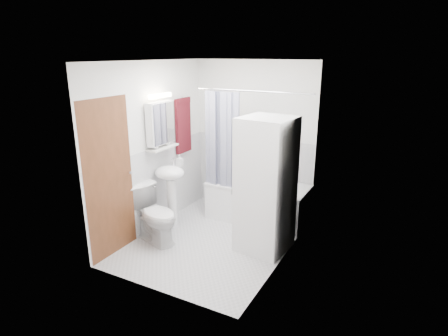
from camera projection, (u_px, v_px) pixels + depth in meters
The scene contains 20 objects.
floor at pixel (214, 240), 5.20m from camera, with size 2.60×2.60×0.00m, color silver.
room_walls at pixel (213, 135), 4.76m from camera, with size 2.60×2.60×2.60m.
wainscot at pixel (224, 193), 5.27m from camera, with size 1.98×2.58×2.58m.
door at pixel (129, 173), 4.87m from camera, with size 0.05×2.00×2.00m.
bathtub at pixel (258, 200), 5.77m from camera, with size 1.52×0.72×0.58m.
tub_spout at pixel (279, 160), 5.79m from camera, with size 0.04×0.04×0.12m, color silver.
curtain_rod at pixel (253, 91), 5.02m from camera, with size 0.02×0.02×1.70m, color silver.
shower_curtain at pixel (222, 142), 5.45m from camera, with size 0.55×0.02×1.45m.
sink at pixel (170, 183), 5.39m from camera, with size 0.44×0.37×1.04m.
medicine_cabinet at pixel (161, 122), 5.23m from camera, with size 0.13×0.50×0.71m.
shelf at pixel (163, 147), 5.33m from camera, with size 0.18×0.54×0.03m, color silver.
shower_caddy at pixel (283, 145), 5.68m from camera, with size 0.22×0.06×0.02m, color silver.
towel at pixel (183, 124), 5.80m from camera, with size 0.07×0.36×0.87m.
washer_dryer at pixel (265, 185), 4.76m from camera, with size 0.69×0.68×1.75m.
toilet at pixel (155, 215), 5.10m from camera, with size 0.43×0.78×0.76m, color white.
soap_pump at pixel (180, 163), 5.45m from camera, with size 0.08×0.17×0.08m, color gray.
shelf_bottle at pixel (156, 146), 5.19m from camera, with size 0.07×0.18×0.07m, color gray.
shelf_cup at pixel (167, 141), 5.41m from camera, with size 0.10×0.09×0.10m, color gray.
shampoo_a at pixel (273, 139), 5.73m from camera, with size 0.13×0.17×0.13m, color gray.
shampoo_b at pixel (280, 142), 5.68m from camera, with size 0.08×0.21×0.08m, color #295DA6.
Camera 1 is at (2.31, -4.07, 2.50)m, focal length 30.00 mm.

